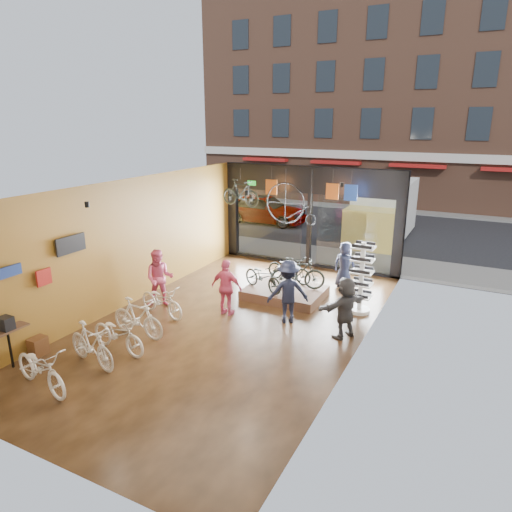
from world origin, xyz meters
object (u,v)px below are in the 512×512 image
Objects in this scene: floor_bike_4 at (161,301)px; hung_bike at (240,193)px; box_truck at (381,213)px; customer_2 at (227,287)px; customer_4 at (345,265)px; customer_5 at (345,308)px; floor_bike_1 at (91,345)px; display_platform at (285,293)px; floor_bike_3 at (138,318)px; display_bike_left at (263,277)px; customer_1 at (160,278)px; customer_3 at (288,292)px; display_bike_mid at (298,274)px; sunglasses_rack at (361,278)px; floor_bike_2 at (118,334)px; street_car at (264,209)px; display_bike_right at (289,269)px; floor_bike_0 at (41,368)px.

hung_bike is (0.08, 4.61, 2.47)m from floor_bike_4.
customer_2 is (-2.07, -10.50, -0.49)m from box_truck.
customer_4 is 0.96× the size of customer_5.
display_platform is at bearing -9.47° from floor_bike_1.
box_truck reaches higher than floor_bike_3.
hung_bike is (-1.96, 2.14, 2.19)m from display_bike_left.
floor_bike_3 is 1.02× the size of display_bike_left.
display_bike_left is (-0.57, -0.43, 0.59)m from display_platform.
customer_3 is at bearing -20.77° from customer_1.
hung_bike is (-0.19, 5.93, 2.41)m from floor_bike_3.
floor_bike_4 is (-0.32, 2.95, -0.05)m from floor_bike_1.
display_bike_mid is 0.80× the size of sunglasses_rack.
sunglasses_rack reaches higher than floor_bike_2.
street_car is at bearing 171.21° from box_truck.
floor_bike_1 reaches higher than floor_bike_4.
customer_1 is 5.57m from customer_5.
customer_5 is (4.80, 2.38, 0.31)m from floor_bike_3.
customer_2 is at bearing -6.92° from floor_bike_1.
sunglasses_rack is (4.75, 4.14, 0.55)m from floor_bike_3.
box_truck is 3.16× the size of sunglasses_rack.
customer_2 is at bearing -21.38° from customer_1.
floor_bike_3 is at bearing 178.08° from display_bike_left.
customer_5 is (4.68, 3.23, 0.36)m from floor_bike_2.
hung_bike is (-2.39, 1.07, 2.19)m from display_bike_right.
display_platform is at bearing -96.18° from customer_5.
display_bike_mid is at bearing 4.55° from customer_1.
floor_bike_2 is 7.22m from hung_bike.
sunglasses_rack is (1.31, -8.59, -0.26)m from box_truck.
floor_bike_2 is 0.98× the size of customer_3.
customer_3 reaches higher than floor_bike_3.
floor_bike_3 is at bearing 8.21° from customer_3.
display_bike_mid reaches higher than floor_bike_3.
sunglasses_rack is (1.63, 1.56, 0.17)m from customer_3.
floor_bike_2 is 1.06× the size of customer_2.
customer_5 is (3.03, -1.42, 0.08)m from display_bike_left.
hung_bike is at bearing -67.49° from customer_2.
floor_bike_3 is 6.41m from hung_bike.
floor_bike_4 is 1.05× the size of customer_2.
sunglasses_rack is at bearing -48.22° from floor_bike_4.
floor_bike_2 is at bearing 3.36° from floor_bike_0.
customer_2 is at bearing -159.06° from street_car.
customer_4 is at bearing -19.06° from display_bike_left.
display_bike_left is (1.64, 4.64, 0.28)m from floor_bike_2.
customer_4 is (1.54, 1.10, 0.05)m from display_bike_right.
floor_bike_4 is 3.91m from display_platform.
floor_bike_3 is at bearing -155.98° from floor_bike_4.
floor_bike_4 is at bearing -172.91° from hung_bike.
hung_bike is at bearing -159.97° from street_car.
display_bike_mid reaches higher than display_platform.
display_bike_left is at bearing -100.58° from box_truck.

